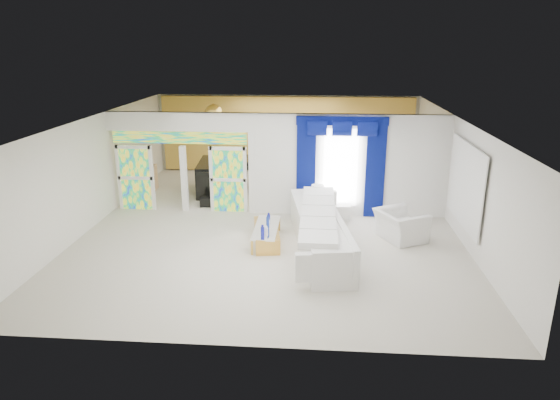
# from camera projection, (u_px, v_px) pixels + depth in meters

# --- Properties ---
(floor) EXTENTS (12.00, 12.00, 0.00)m
(floor) POSITION_uv_depth(u_px,v_px,m) (273.00, 224.00, 14.19)
(floor) COLOR #B7AF9E
(floor) RESTS_ON ground
(dividing_wall) EXTENTS (5.70, 0.18, 3.00)m
(dividing_wall) POSITION_uv_depth(u_px,v_px,m) (349.00, 166.00, 14.52)
(dividing_wall) COLOR white
(dividing_wall) RESTS_ON ground
(dividing_header) EXTENTS (4.30, 0.18, 0.55)m
(dividing_header) POSITION_uv_depth(u_px,v_px,m) (178.00, 122.00, 14.52)
(dividing_header) COLOR white
(dividing_header) RESTS_ON dividing_wall
(stained_panel_left) EXTENTS (0.95, 0.04, 2.00)m
(stained_panel_left) POSITION_uv_depth(u_px,v_px,m) (136.00, 178.00, 15.15)
(stained_panel_left) COLOR #994C3F
(stained_panel_left) RESTS_ON ground
(stained_panel_right) EXTENTS (0.95, 0.04, 2.00)m
(stained_panel_right) POSITION_uv_depth(u_px,v_px,m) (228.00, 180.00, 14.94)
(stained_panel_right) COLOR #994C3F
(stained_panel_right) RESTS_ON ground
(stained_transom) EXTENTS (4.00, 0.05, 0.35)m
(stained_transom) POSITION_uv_depth(u_px,v_px,m) (179.00, 138.00, 14.66)
(stained_transom) COLOR #994C3F
(stained_transom) RESTS_ON dividing_header
(window_pane) EXTENTS (1.00, 0.02, 2.30)m
(window_pane) POSITION_uv_depth(u_px,v_px,m) (340.00, 168.00, 14.46)
(window_pane) COLOR white
(window_pane) RESTS_ON dividing_wall
(blue_drape_left) EXTENTS (0.55, 0.10, 2.80)m
(blue_drape_left) POSITION_uv_depth(u_px,v_px,m) (306.00, 169.00, 14.52)
(blue_drape_left) COLOR #030F43
(blue_drape_left) RESTS_ON ground
(blue_drape_right) EXTENTS (0.55, 0.10, 2.80)m
(blue_drape_right) POSITION_uv_depth(u_px,v_px,m) (375.00, 170.00, 14.38)
(blue_drape_right) COLOR #030F43
(blue_drape_right) RESTS_ON ground
(blue_pelmet) EXTENTS (2.60, 0.12, 0.25)m
(blue_pelmet) POSITION_uv_depth(u_px,v_px,m) (342.00, 121.00, 14.02)
(blue_pelmet) COLOR #030F43
(blue_pelmet) RESTS_ON dividing_wall
(wall_mirror) EXTENTS (0.04, 2.70, 1.90)m
(wall_mirror) POSITION_uv_depth(u_px,v_px,m) (466.00, 185.00, 12.40)
(wall_mirror) COLOR white
(wall_mirror) RESTS_ON ground
(gold_curtains) EXTENTS (9.70, 0.12, 2.90)m
(gold_curtains) POSITION_uv_depth(u_px,v_px,m) (286.00, 135.00, 19.34)
(gold_curtains) COLOR orange
(gold_curtains) RESTS_ON ground
(white_sofa) EXTENTS (1.67, 4.69, 0.88)m
(white_sofa) POSITION_uv_depth(u_px,v_px,m) (319.00, 232.00, 12.39)
(white_sofa) COLOR silver
(white_sofa) RESTS_ON ground
(coffee_table) EXTENTS (0.86, 1.85, 0.40)m
(coffee_table) POSITION_uv_depth(u_px,v_px,m) (266.00, 235.00, 12.85)
(coffee_table) COLOR gold
(coffee_table) RESTS_ON ground
(console_table) EXTENTS (1.33, 0.47, 0.44)m
(console_table) POSITION_uv_depth(u_px,v_px,m) (327.00, 212.00, 14.52)
(console_table) COLOR white
(console_table) RESTS_ON ground
(table_lamp) EXTENTS (0.36, 0.36, 0.58)m
(table_lamp) POSITION_uv_depth(u_px,v_px,m) (318.00, 195.00, 14.39)
(table_lamp) COLOR white
(table_lamp) RESTS_ON console_table
(armchair) EXTENTS (1.47, 1.53, 0.77)m
(armchair) POSITION_uv_depth(u_px,v_px,m) (400.00, 225.00, 12.96)
(armchair) COLOR silver
(armchair) RESTS_ON ground
(grand_piano) EXTENTS (1.78, 2.22, 1.05)m
(grand_piano) POSITION_uv_depth(u_px,v_px,m) (223.00, 177.00, 17.09)
(grand_piano) COLOR black
(grand_piano) RESTS_ON ground
(piano_bench) EXTENTS (0.88, 0.41, 0.28)m
(piano_bench) POSITION_uv_depth(u_px,v_px,m) (214.00, 202.00, 15.69)
(piano_bench) COLOR black
(piano_bench) RESTS_ON ground
(tv_console) EXTENTS (0.64, 0.60, 0.86)m
(tv_console) POSITION_uv_depth(u_px,v_px,m) (148.00, 178.00, 17.35)
(tv_console) COLOR tan
(tv_console) RESTS_ON ground
(chandelier) EXTENTS (0.60, 0.60, 0.60)m
(chandelier) POSITION_uv_depth(u_px,v_px,m) (214.00, 113.00, 16.78)
(chandelier) COLOR gold
(chandelier) RESTS_ON ceiling
(decanters) EXTENTS (0.17, 1.13, 0.28)m
(decanters) POSITION_uv_depth(u_px,v_px,m) (267.00, 225.00, 12.71)
(decanters) COLOR navy
(decanters) RESTS_ON coffee_table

